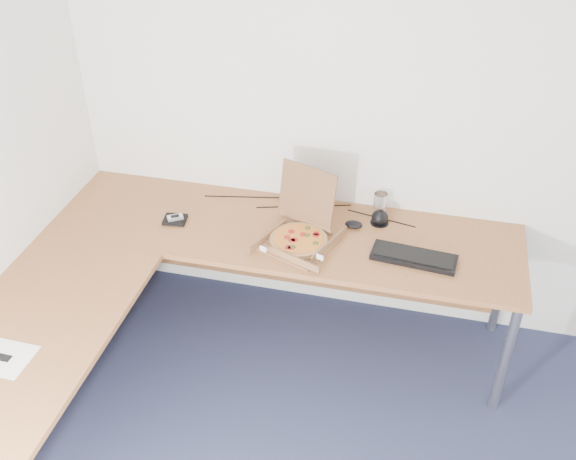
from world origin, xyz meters
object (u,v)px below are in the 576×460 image
(desk, at_px, (200,274))
(wallet, at_px, (175,220))
(pizza_box, at_px, (299,235))
(keyboard, at_px, (414,257))
(drinking_glass, at_px, (380,204))

(desk, height_order, wallet, wallet)
(pizza_box, relative_size, wallet, 3.21)
(keyboard, relative_size, wallet, 3.50)
(drinking_glass, bearing_deg, pizza_box, -136.06)
(desk, distance_m, wallet, 0.46)
(pizza_box, distance_m, drinking_glass, 0.52)
(keyboard, height_order, wallet, keyboard)
(pizza_box, height_order, drinking_glass, pizza_box)
(desk, bearing_deg, wallet, 126.42)
(wallet, bearing_deg, desk, -60.85)
(drinking_glass, xyz_separation_m, keyboard, (0.22, -0.37, -0.05))
(pizza_box, bearing_deg, wallet, -160.64)
(wallet, bearing_deg, pizza_box, -9.46)
(drinking_glass, bearing_deg, keyboard, -59.63)
(drinking_glass, distance_m, keyboard, 0.43)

